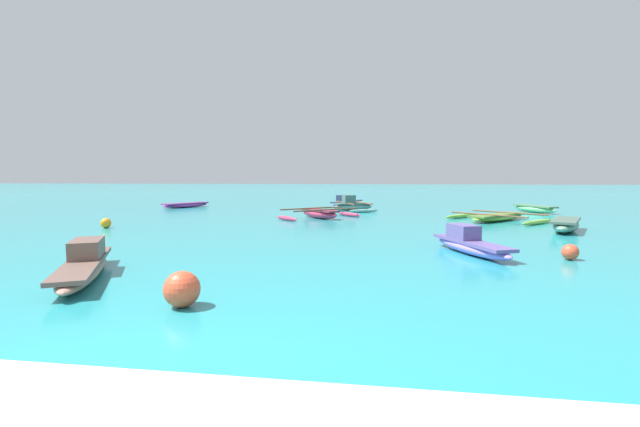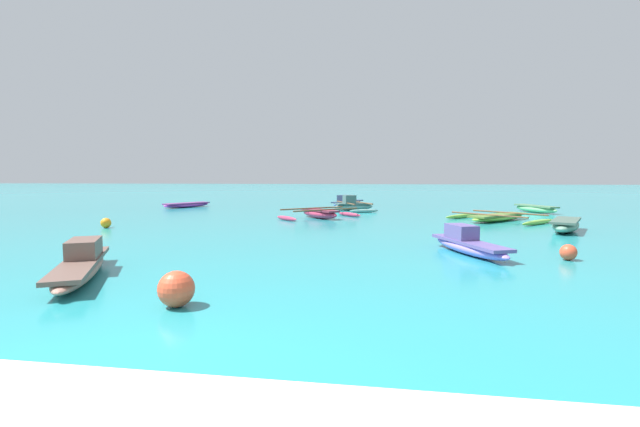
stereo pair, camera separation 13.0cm
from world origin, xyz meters
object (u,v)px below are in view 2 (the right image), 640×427
moored_boat_7 (320,214)px  mooring_buoy_0 (176,289)px  mooring_buoy_1 (106,223)px  moored_boat_6 (566,225)px  moored_boat_0 (536,208)px  moored_boat_5 (353,205)px  moored_boat_8 (347,202)px  moored_boat_1 (498,217)px  mooring_buoy_2 (568,252)px  moored_boat_2 (187,205)px  moored_boat_3 (81,264)px  moored_boat_4 (468,244)px

moored_boat_7 → mooring_buoy_0: (0.02, -14.12, 0.05)m
mooring_buoy_1 → moored_boat_6: bearing=5.0°
moored_boat_6 → mooring_buoy_0: 14.18m
moored_boat_0 → moored_boat_5: 10.13m
mooring_buoy_0 → mooring_buoy_1: mooring_buoy_0 is taller
moored_boat_7 → mooring_buoy_0: bearing=-43.0°
moored_boat_5 → moored_boat_7: moored_boat_5 is taller
moored_boat_7 → moored_boat_8: bearing=133.3°
moored_boat_7 → moored_boat_8: 8.60m
moored_boat_1 → mooring_buoy_1: size_ratio=11.88×
moored_boat_7 → mooring_buoy_2: size_ratio=10.49×
moored_boat_2 → mooring_buoy_1: bearing=-140.7°
moored_boat_6 → mooring_buoy_2: moored_boat_6 is taller
mooring_buoy_2 → moored_boat_8: bearing=111.0°
moored_boat_2 → mooring_buoy_2: bearing=-103.5°
moored_boat_0 → moored_boat_7: bearing=-86.9°
moored_boat_2 → moored_boat_7: size_ratio=0.84×
moored_boat_1 → mooring_buoy_0: (-8.06, -14.10, 0.11)m
moored_boat_0 → moored_boat_6: size_ratio=1.05×
moored_boat_1 → moored_boat_3: size_ratio=1.26×
moored_boat_1 → mooring_buoy_2: size_ratio=12.18×
moored_boat_1 → moored_boat_2: bearing=114.8°
mooring_buoy_0 → moored_boat_7: bearing=90.1°
moored_boat_1 → moored_boat_5: (-6.88, 5.19, 0.13)m
moored_boat_6 → mooring_buoy_1: (-17.08, -1.50, -0.05)m
moored_boat_6 → moored_boat_8: moored_boat_8 is taller
moored_boat_1 → moored_boat_6: size_ratio=1.54×
moored_boat_4 → mooring_buoy_1: (-12.77, 3.65, -0.06)m
moored_boat_8 → mooring_buoy_2: (6.85, -17.87, -0.08)m
moored_boat_3 → moored_boat_6: 15.23m
mooring_buoy_0 → moored_boat_2: bearing=115.8°
moored_boat_6 → moored_boat_8: 15.12m
moored_boat_2 → moored_boat_7: 11.41m
moored_boat_7 → mooring_buoy_1: moored_boat_7 is taller
moored_boat_4 → moored_boat_8: moored_boat_8 is taller
moored_boat_8 → mooring_buoy_0: moored_boat_8 is taller
moored_boat_0 → moored_boat_8: bearing=-128.9°
moored_boat_0 → moored_boat_4: 15.20m
moored_boat_8 → mooring_buoy_0: size_ratio=7.23×
mooring_buoy_0 → moored_boat_4: bearing=46.0°
moored_boat_3 → moored_boat_5: (4.01, 17.71, 0.06)m
mooring_buoy_2 → moored_boat_7: bearing=128.5°
moored_boat_4 → mooring_buoy_2: bearing=54.3°
moored_boat_7 → mooring_buoy_2: moored_boat_7 is taller
moored_boat_6 → mooring_buoy_0: bearing=163.8°
moored_boat_2 → mooring_buoy_0: (9.72, -20.14, 0.10)m
moored_boat_5 → moored_boat_6: moored_boat_5 is taller
moored_boat_8 → mooring_buoy_0: bearing=-160.8°
moored_boat_0 → moored_boat_3: bearing=-60.0°
mooring_buoy_0 → moored_boat_3: bearing=150.7°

